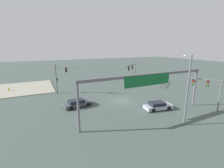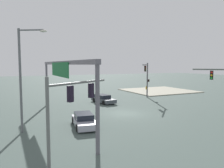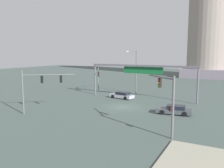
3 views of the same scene
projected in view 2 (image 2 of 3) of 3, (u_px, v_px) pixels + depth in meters
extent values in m
plane|color=#465550|center=(125.00, 113.00, 26.01)|extent=(191.85, 191.85, 0.00)
cube|color=#9F9C88|center=(158.00, 91.00, 48.07)|extent=(12.64, 13.43, 0.15)
cylinder|color=slate|center=(48.00, 126.00, 11.46)|extent=(0.19, 0.19, 5.12)
cylinder|color=slate|center=(80.00, 83.00, 13.48)|extent=(2.92, 4.45, 0.14)
cube|color=black|center=(70.00, 94.00, 12.79)|extent=(0.39, 0.41, 0.95)
cylinder|color=red|center=(68.00, 89.00, 12.85)|extent=(0.16, 0.20, 0.20)
cylinder|color=orange|center=(68.00, 94.00, 12.88)|extent=(0.16, 0.20, 0.20)
cylinder|color=green|center=(68.00, 99.00, 12.90)|extent=(0.16, 0.20, 0.20)
cube|color=black|center=(91.00, 90.00, 14.47)|extent=(0.39, 0.41, 0.95)
cylinder|color=red|center=(89.00, 86.00, 14.53)|extent=(0.16, 0.20, 0.20)
cylinder|color=orange|center=(89.00, 90.00, 14.56)|extent=(0.16, 0.20, 0.20)
cylinder|color=green|center=(89.00, 95.00, 14.58)|extent=(0.16, 0.20, 0.20)
cylinder|color=#5F5B61|center=(147.00, 80.00, 38.73)|extent=(0.23, 0.23, 6.01)
cylinder|color=#5F5B61|center=(145.00, 65.00, 36.27)|extent=(3.53, 3.33, 0.17)
cube|color=black|center=(145.00, 69.00, 36.19)|extent=(0.41, 0.41, 0.95)
cylinder|color=red|center=(146.00, 67.00, 36.12)|extent=(0.19, 0.18, 0.20)
cylinder|color=orange|center=(146.00, 69.00, 36.14)|extent=(0.19, 0.18, 0.20)
cylinder|color=green|center=(146.00, 70.00, 36.17)|extent=(0.19, 0.18, 0.20)
cube|color=black|center=(149.00, 81.00, 38.66)|extent=(0.38, 0.38, 0.44)
cube|color=black|center=(212.00, 75.00, 23.29)|extent=(0.41, 0.40, 0.95)
cylinder|color=red|center=(212.00, 72.00, 23.12)|extent=(0.20, 0.17, 0.20)
cylinder|color=orange|center=(212.00, 75.00, 23.15)|extent=(0.20, 0.17, 0.20)
cylinder|color=green|center=(211.00, 78.00, 23.17)|extent=(0.20, 0.17, 0.20)
cylinder|color=slate|center=(20.00, 81.00, 18.41)|extent=(0.20, 0.20, 8.68)
cylinder|color=slate|center=(31.00, 30.00, 17.92)|extent=(1.23, 1.85, 0.12)
ellipsoid|color=silver|center=(43.00, 31.00, 17.81)|extent=(0.57, 0.67, 0.20)
cylinder|color=slate|center=(98.00, 110.00, 13.98)|extent=(0.28, 0.28, 5.73)
cylinder|color=slate|center=(47.00, 85.00, 31.22)|extent=(0.28, 0.28, 5.73)
cube|color=slate|center=(62.00, 63.00, 22.33)|extent=(19.60, 0.35, 0.35)
cube|color=#146531|center=(59.00, 69.00, 22.53)|extent=(7.28, 0.08, 1.44)
cube|color=#ACADBD|center=(84.00, 122.00, 20.47)|extent=(4.61, 2.39, 0.55)
cube|color=black|center=(84.00, 116.00, 20.68)|extent=(2.49, 1.87, 0.50)
cylinder|color=black|center=(96.00, 126.00, 19.43)|extent=(0.67, 0.31, 0.64)
cylinder|color=black|center=(77.00, 128.00, 18.95)|extent=(0.67, 0.31, 0.64)
cylinder|color=black|center=(90.00, 119.00, 22.02)|extent=(0.67, 0.31, 0.64)
cylinder|color=black|center=(73.00, 120.00, 21.54)|extent=(0.67, 0.31, 0.64)
cube|color=#424950|center=(103.00, 100.00, 33.17)|extent=(4.76, 2.36, 0.55)
cube|color=black|center=(103.00, 96.00, 33.35)|extent=(2.57, 1.84, 0.50)
cylinder|color=black|center=(113.00, 102.00, 32.45)|extent=(0.66, 0.31, 0.64)
cylinder|color=black|center=(104.00, 103.00, 31.56)|extent=(0.66, 0.31, 0.64)
cylinder|color=black|center=(103.00, 99.00, 34.80)|extent=(0.66, 0.31, 0.64)
cylinder|color=black|center=(94.00, 100.00, 33.91)|extent=(0.66, 0.31, 0.64)
cylinder|color=#CBA00B|center=(146.00, 88.00, 49.93)|extent=(0.22, 0.22, 0.55)
sphere|color=gold|center=(146.00, 87.00, 49.90)|extent=(0.18, 0.18, 0.18)
cylinder|color=gold|center=(146.00, 88.00, 50.07)|extent=(0.12, 0.10, 0.10)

